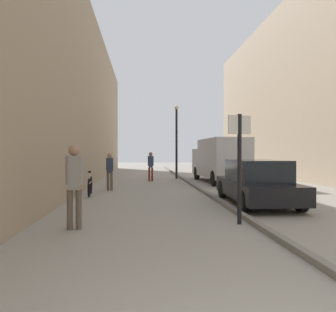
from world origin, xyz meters
name	(u,v)px	position (x,y,z in m)	size (l,w,h in m)	color
ground_plane	(165,190)	(0.00, 12.00, 0.00)	(80.00, 80.00, 0.00)	gray
building_facade_left	(38,84)	(-5.48, 12.00, 4.68)	(3.75, 40.00, 9.35)	gray
kerb_strip	(199,189)	(1.58, 12.00, 0.06)	(0.16, 40.00, 0.12)	slate
pedestrian_main_foreground	(74,181)	(-2.52, 5.21, 1.08)	(0.37, 0.24, 1.86)	brown
pedestrian_mid_block	(110,169)	(-2.45, 12.20, 0.97)	(0.33, 0.23, 1.68)	brown
pedestrian_far_crossing	(151,164)	(-0.49, 16.49, 1.00)	(0.34, 0.22, 1.73)	maroon
delivery_van	(219,159)	(3.40, 15.45, 1.32)	(2.16, 5.66, 2.46)	#B7B7BC
parked_car	(256,182)	(2.75, 8.14, 0.71)	(2.00, 4.28, 1.45)	black
street_sign_post	(239,159)	(1.27, 5.38, 1.55)	(0.59, 0.17, 2.60)	black
lamp_post	(177,137)	(1.23, 17.95, 2.72)	(0.28, 0.28, 4.76)	black
bicycle_leaning	(90,186)	(-3.07, 10.64, 0.38)	(0.22, 1.77, 0.98)	black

